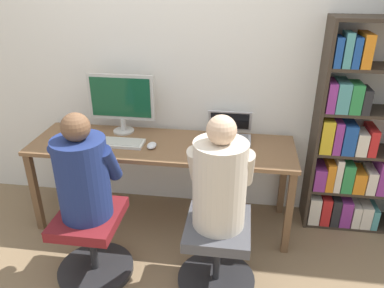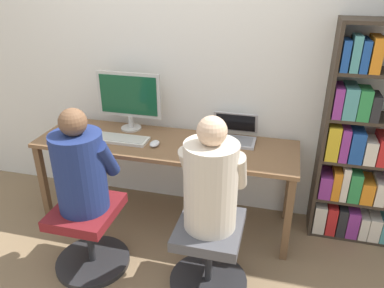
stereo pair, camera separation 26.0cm
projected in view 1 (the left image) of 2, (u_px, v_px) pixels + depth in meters
The scene contains 12 objects.
ground_plane at pixel (157, 242), 2.88m from camera, with size 14.00×14.00×0.00m, color #846B4C.
wall_back at pixel (169, 55), 2.90m from camera, with size 10.00×0.05×2.60m.
desk at pixel (162, 152), 2.87m from camera, with size 2.00×0.58×0.70m.
desktop_monitor at pixel (121, 101), 2.94m from camera, with size 0.53×0.17×0.48m.
laptop at pixel (229, 133), 2.92m from camera, with size 0.34×0.29×0.20m.
keyboard at pixel (115, 142), 2.83m from camera, with size 0.44×0.16×0.03m.
computer_mouse_by_keyboard at pixel (152, 145), 2.78m from camera, with size 0.07×0.11×0.03m.
office_chair_left at pixel (92, 241), 2.50m from camera, with size 0.52×0.52×0.49m.
office_chair_right at pixel (217, 251), 2.41m from camera, with size 0.52×0.52×0.49m.
person_at_monitor at pixel (83, 173), 2.28m from camera, with size 0.40×0.35×0.69m.
person_at_laptop at pixel (220, 180), 2.19m from camera, with size 0.39×0.36×0.71m.
bookshelf at pixel (354, 146), 2.81m from camera, with size 0.73×0.28×1.63m.
Camera 1 is at (0.59, -2.22, 1.92)m, focal length 35.00 mm.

